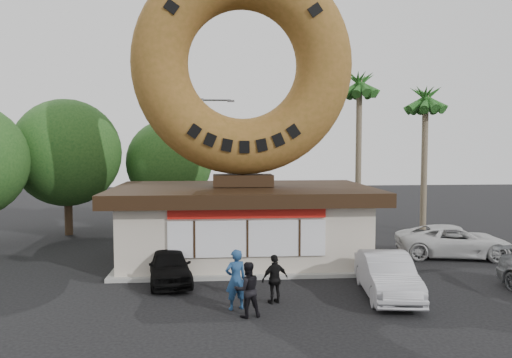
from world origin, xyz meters
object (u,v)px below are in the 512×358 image
object	(u,v)px
giant_donut	(243,64)
car_black	(169,266)
street_lamp	(205,154)
person_center	(247,289)
donut_shop	(243,221)
person_right	(275,279)
person_left	(236,279)
car_white	(455,241)
car_silver	(387,275)

from	to	relation	value
giant_donut	car_black	size ratio (longest dim) A/B	2.56
giant_donut	car_black	bearing A→B (deg)	-131.14
street_lamp	person_center	xyz separation A→B (m)	(1.58, -17.27, -3.65)
person_center	car_black	world-z (taller)	person_center
donut_shop	giant_donut	bearing A→B (deg)	90.00
person_right	car_black	size ratio (longest dim) A/B	0.43
giant_donut	car_black	xyz separation A→B (m)	(-2.92, -3.35, -7.93)
street_lamp	person_left	distance (m)	16.99
donut_shop	person_right	xyz separation A→B (m)	(0.70, -6.05, -0.97)
person_center	car_white	xyz separation A→B (m)	(9.92, 7.12, -0.11)
person_left	person_center	distance (m)	0.78
person_left	car_white	xyz separation A→B (m)	(10.24, 6.42, -0.23)
giant_donut	car_white	bearing A→B (deg)	-0.87
street_lamp	person_center	distance (m)	17.72
giant_donut	person_left	distance (m)	10.08
person_left	street_lamp	bearing A→B (deg)	-105.19
car_white	donut_shop	bearing A→B (deg)	100.47
person_center	car_black	size ratio (longest dim) A/B	0.45
donut_shop	car_black	world-z (taller)	donut_shop
donut_shop	giant_donut	size ratio (longest dim) A/B	1.17
giant_donut	person_left	xyz separation A→B (m)	(-0.59, -6.57, -7.62)
person_right	car_silver	size ratio (longest dim) A/B	0.36
car_white	giant_donut	bearing A→B (deg)	100.37
street_lamp	person_center	bearing A→B (deg)	-84.76
giant_donut	person_center	distance (m)	10.62
donut_shop	car_black	xyz separation A→B (m)	(-2.92, -3.33, -1.13)
person_left	person_right	distance (m)	1.38
street_lamp	car_silver	bearing A→B (deg)	-67.71
donut_shop	giant_donut	xyz separation A→B (m)	(0.00, 0.02, 6.80)
giant_donut	street_lamp	size ratio (longest dim) A/B	1.19
street_lamp	car_silver	xyz separation A→B (m)	(6.41, -15.64, -3.76)
street_lamp	person_left	size ratio (longest dim) A/B	4.24
car_black	car_white	xyz separation A→B (m)	(12.57, 3.20, 0.08)
street_lamp	car_white	xyz separation A→B (m)	(11.51, -10.15, -3.77)
giant_donut	person_right	world-z (taller)	giant_donut
person_right	person_center	bearing A→B (deg)	29.20
donut_shop	car_silver	distance (m)	7.31
person_center	car_white	size ratio (longest dim) A/B	0.32
street_lamp	car_silver	distance (m)	17.31
person_right	car_black	world-z (taller)	person_right
car_silver	person_left	bearing A→B (deg)	-163.19
person_left	car_white	size ratio (longest dim) A/B	0.37
street_lamp	donut_shop	bearing A→B (deg)	-79.50
donut_shop	street_lamp	bearing A→B (deg)	100.50
street_lamp	car_white	bearing A→B (deg)	-41.40
giant_donut	street_lamp	distance (m)	10.96
donut_shop	street_lamp	xyz separation A→B (m)	(-1.86, 10.02, 2.72)
person_right	car_black	bearing A→B (deg)	-58.88
donut_shop	car_black	distance (m)	4.57
person_center	car_silver	size ratio (longest dim) A/B	0.38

